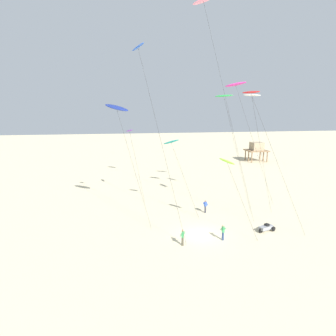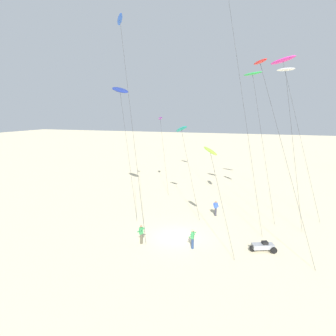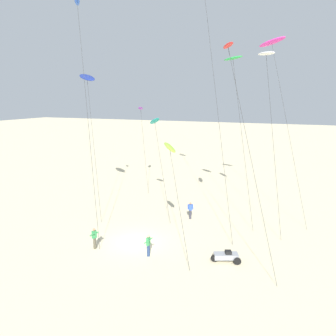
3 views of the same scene
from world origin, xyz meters
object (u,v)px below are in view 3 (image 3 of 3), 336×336
kite_lime (170,149)px  kite_flyer_furthest (190,210)px  kite_red (229,48)px  kite_blue (78,8)px  kite_navy (87,78)px  kite_teal (155,122)px  kite_magenta (272,43)px  kite_white (266,56)px  kite_purple (141,110)px  beach_buggy (227,256)px  kite_green (233,60)px  kite_flyer_nearest (94,238)px  kite_flyer_middle (148,245)px

kite_lime → kite_flyer_furthest: (-0.34, 6.19, -6.89)m
kite_red → kite_blue: size_ratio=0.77×
kite_navy → kite_teal: bearing=13.3°
kite_teal → kite_flyer_furthest: (4.26, -1.31, -8.19)m
kite_navy → kite_lime: (11.22, -5.93, -5.54)m
kite_magenta → kite_lime: bearing=-114.4°
kite_teal → kite_magenta: size_ratio=0.56×
kite_blue → kite_white: kite_blue is taller
kite_purple → kite_flyer_furthest: (9.15, -7.92, -9.10)m
kite_teal → kite_magenta: 13.57m
kite_teal → kite_magenta: kite_magenta is taller
kite_lime → beach_buggy: 8.68m
beach_buggy → kite_magenta: bearing=85.4°
kite_lime → kite_white: kite_white is taller
kite_lime → kite_magenta: kite_magenta is taller
kite_green → kite_lime: bearing=-106.6°
kite_blue → kite_flyer_nearest: 18.48m
kite_purple → kite_flyer_nearest: size_ratio=6.27×
kite_navy → kite_blue: size_ratio=0.71×
kite_blue → beach_buggy: kite_blue is taller
kite_blue → kite_white: bearing=19.8°
kite_lime → kite_flyer_nearest: kite_lime is taller
kite_red → kite_navy: (-14.71, 3.37, -1.53)m
kite_teal → kite_lime: (4.60, -7.50, -1.30)m
kite_red → kite_flyer_middle: bearing=-134.2°
kite_magenta → kite_flyer_nearest: kite_magenta is taller
kite_flyer_furthest → kite_blue: bearing=-152.8°
kite_purple → kite_navy: kite_navy is taller
kite_flyer_nearest → kite_green: bearing=55.0°
kite_lime → beach_buggy: kite_lime is taller
kite_red → kite_navy: size_ratio=1.09×
kite_lime → kite_red: bearing=36.3°
kite_teal → kite_flyer_furthest: bearing=-17.1°
kite_purple → kite_flyer_middle: bearing=-61.9°
kite_green → kite_lime: kite_green is taller
kite_red → kite_white: 5.01m
kite_teal → kite_lime: kite_teal is taller
kite_flyer_furthest → kite_flyer_middle: bearing=-94.0°
kite_purple → kite_white: 17.39m
kite_red → kite_flyer_nearest: kite_red is taller
kite_white → kite_flyer_nearest: size_ratio=9.09×
kite_teal → beach_buggy: bearing=-41.4°
kite_flyer_furthest → kite_flyer_nearest: bearing=-119.6°
kite_teal → kite_blue: size_ratio=0.49×
kite_purple → kite_flyer_furthest: kite_purple is taller
kite_navy → kite_red: bearing=-12.9°
kite_blue → kite_magenta: kite_blue is taller
kite_green → kite_red: bearing=-82.3°
kite_green → kite_flyer_furthest: 14.42m
kite_purple → kite_green: (12.12, -5.27, 4.75)m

